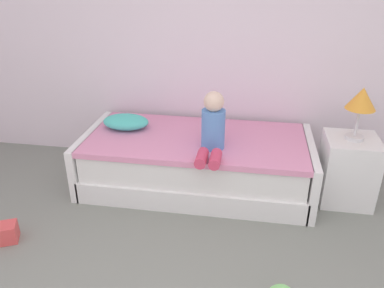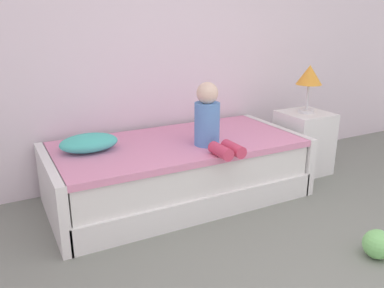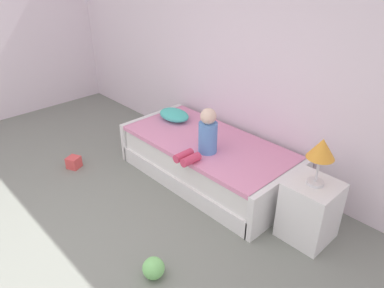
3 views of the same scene
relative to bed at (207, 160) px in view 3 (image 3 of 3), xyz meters
name	(u,v)px [view 3 (image 3 of 3)]	position (x,y,z in m)	size (l,w,h in m)	color
ground_plane	(52,273)	(0.12, -2.00, -0.25)	(9.20, 9.20, 0.00)	gray
wall_rear	(255,50)	(0.12, 0.60, 1.20)	(7.20, 0.10, 2.90)	white
bed	(207,160)	(0.00, 0.00, 0.00)	(2.11, 1.00, 0.50)	white
nightstand	(310,211)	(1.35, -0.03, 0.05)	(0.44, 0.44, 0.60)	white
table_lamp	(321,151)	(1.35, -0.03, 0.69)	(0.24, 0.24, 0.45)	silver
child_figure	(205,136)	(0.17, -0.23, 0.46)	(0.20, 0.51, 0.50)	#598CD1
pillow	(174,115)	(-0.70, 0.10, 0.32)	(0.44, 0.30, 0.13)	#4CCCBC
toy_ball	(154,268)	(0.74, -1.39, -0.15)	(0.19, 0.19, 0.19)	#7FD872
toy_block	(74,162)	(-1.31, -1.06, -0.17)	(0.15, 0.15, 0.15)	#E54C4C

